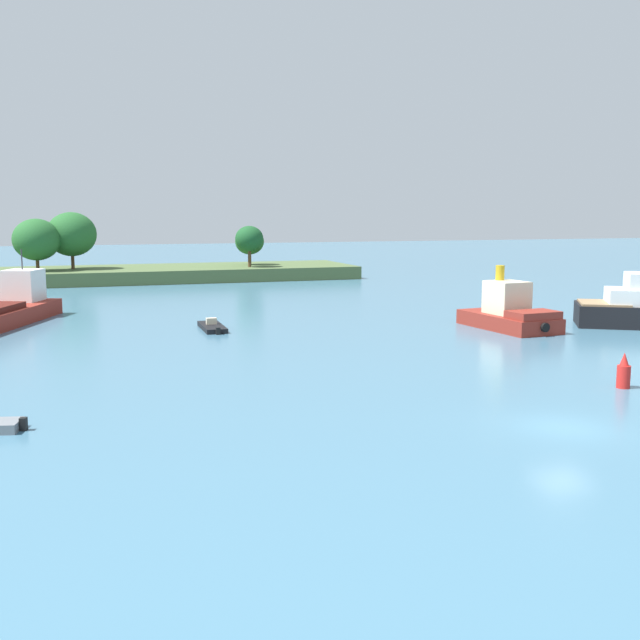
% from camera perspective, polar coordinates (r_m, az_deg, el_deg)
% --- Properties ---
extents(ground_plane, '(400.00, 400.00, 0.00)m').
position_cam_1_polar(ground_plane, '(34.79, 17.71, -7.67)').
color(ground_plane, teal).
extents(treeline_island, '(73.23, 15.46, 9.78)m').
position_cam_1_polar(treeline_island, '(106.00, -18.43, 3.94)').
color(treeline_island, '#4C6038').
rests_on(treeline_island, ground).
extents(small_motorboat, '(1.72, 5.40, 0.88)m').
position_cam_1_polar(small_motorboat, '(60.93, -8.05, -0.51)').
color(small_motorboat, black).
rests_on(small_motorboat, ground).
extents(tugboat, '(4.83, 8.98, 4.98)m').
position_cam_1_polar(tugboat, '(62.35, 13.99, 0.50)').
color(tugboat, maroon).
rests_on(tugboat, ground).
extents(channel_buoy_red, '(0.70, 0.70, 1.90)m').
position_cam_1_polar(channel_buoy_red, '(43.33, 21.75, -3.69)').
color(channel_buoy_red, red).
rests_on(channel_buoy_red, ground).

